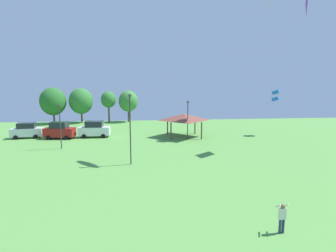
{
  "coord_description": "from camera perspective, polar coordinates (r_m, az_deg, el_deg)",
  "views": [
    {
      "loc": [
        -0.77,
        0.28,
        7.85
      ],
      "look_at": [
        0.82,
        14.5,
        5.65
      ],
      "focal_mm": 28.0,
      "sensor_mm": 36.0,
      "label": 1
    }
  ],
  "objects": [
    {
      "name": "light_post_0",
      "position": [
        26.08,
        -8.24,
        0.0
      ],
      "size": [
        0.36,
        0.2,
        7.03
      ],
      "color": "#2D2D33",
      "rests_on": "ground"
    },
    {
      "name": "treeline_tree_1",
      "position": [
        58.74,
        -18.41,
        5.15
      ],
      "size": [
        4.94,
        4.94,
        7.35
      ],
      "color": "brown",
      "rests_on": "ground"
    },
    {
      "name": "treeline_tree_3",
      "position": [
        57.78,
        -8.64,
        5.35
      ],
      "size": [
        4.14,
        4.14,
        6.82
      ],
      "color": "brown",
      "rests_on": "ground"
    },
    {
      "name": "kite_flying_3",
      "position": [
        37.09,
        27.97,
        22.98
      ],
      "size": [
        1.72,
        2.98,
        3.41
      ],
      "color": "purple"
    },
    {
      "name": "light_post_2",
      "position": [
        38.43,
        4.31,
        1.8
      ],
      "size": [
        0.36,
        0.2,
        5.64
      ],
      "color": "#2D2D33",
      "rests_on": "ground"
    },
    {
      "name": "kite_flying_4",
      "position": [
        45.04,
        22.42,
        6.15
      ],
      "size": [
        1.43,
        1.43,
        1.86
      ],
      "color": "blue"
    },
    {
      "name": "park_pavilion",
      "position": [
        40.44,
        3.46,
        1.96
      ],
      "size": [
        5.9,
        5.92,
        3.6
      ],
      "color": "brown",
      "rests_on": "ground"
    },
    {
      "name": "person_standing_mid_field",
      "position": [
        15.99,
        23.59,
        -17.58
      ],
      "size": [
        0.52,
        0.49,
        1.7
      ],
      "rotation": [
        0.0,
        0.0,
        0.09
      ],
      "color": "navy",
      "rests_on": "ground"
    },
    {
      "name": "treeline_tree_0",
      "position": [
        59.13,
        -23.75,
        4.91
      ],
      "size": [
        5.19,
        5.19,
        7.51
      ],
      "color": "brown",
      "rests_on": "ground"
    },
    {
      "name": "treeline_tree_2",
      "position": [
        58.26,
        -12.83,
        5.58
      ],
      "size": [
        3.21,
        3.21,
        6.66
      ],
      "color": "brown",
      "rests_on": "ground"
    },
    {
      "name": "light_post_3",
      "position": [
        35.25,
        -22.45,
        0.48
      ],
      "size": [
        0.36,
        0.2,
        5.58
      ],
      "color": "#2D2D33",
      "rests_on": "ground"
    },
    {
      "name": "parked_car_third_from_left",
      "position": [
        41.77,
        -15.71,
        -0.7
      ],
      "size": [
        4.65,
        2.19,
        2.51
      ],
      "rotation": [
        0.0,
        0.0,
        -0.03
      ],
      "color": "silver",
      "rests_on": "ground"
    },
    {
      "name": "parked_car_leftmost",
      "position": [
        44.9,
        -28.38,
        -0.88
      ],
      "size": [
        4.57,
        2.39,
        2.35
      ],
      "rotation": [
        0.0,
        0.0,
        0.14
      ],
      "color": "silver",
      "rests_on": "ground"
    },
    {
      "name": "parked_car_second_from_left",
      "position": [
        42.36,
        -22.55,
        -0.9
      ],
      "size": [
        4.55,
        2.42,
        2.54
      ],
      "rotation": [
        0.0,
        0.0,
        -0.14
      ],
      "color": "maroon",
      "rests_on": "ground"
    }
  ]
}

